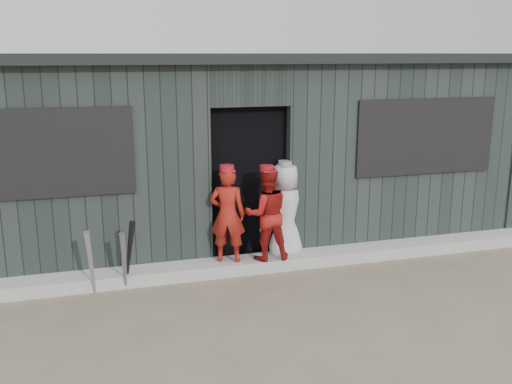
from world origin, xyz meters
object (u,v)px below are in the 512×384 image
object	(u,v)px
player_red_left	(227,215)
player_red_right	(267,214)
player_grey_back	(284,213)
bat_right	(129,254)
dugout	(224,147)
bat_mid	(124,261)
bat_left	(91,263)

from	to	relation	value
player_red_left	player_red_right	xyz separation A→B (m)	(0.48, -0.06, -0.01)
player_red_right	player_grey_back	bearing A→B (deg)	-137.80
bat_right	player_red_right	bearing A→B (deg)	3.98
bat_right	dugout	distance (m)	2.56
bat_mid	player_grey_back	size ratio (longest dim) A/B	0.57
bat_left	player_grey_back	world-z (taller)	player_grey_back
bat_left	player_red_left	size ratio (longest dim) A/B	0.67
player_red_left	player_grey_back	size ratio (longest dim) A/B	0.90
player_red_left	player_grey_back	bearing A→B (deg)	-147.00
bat_left	bat_mid	world-z (taller)	bat_left
player_red_left	player_grey_back	distance (m)	0.82
dugout	bat_left	bearing A→B (deg)	-135.29
dugout	bat_right	bearing A→B (deg)	-129.70
bat_right	player_red_left	xyz separation A→B (m)	(1.19, 0.17, 0.32)
bat_left	dugout	xyz separation A→B (m)	(1.96, 1.94, 0.90)
player_red_right	bat_left	bearing A→B (deg)	9.05
bat_mid	dugout	bearing A→B (deg)	50.34
player_grey_back	dugout	world-z (taller)	dugout
bat_right	player_grey_back	xyz separation A→B (m)	(1.98, 0.37, 0.23)
player_red_left	player_grey_back	xyz separation A→B (m)	(0.79, 0.20, -0.09)
player_red_right	player_red_left	bearing A→B (deg)	-3.16
player_red_right	dugout	size ratio (longest dim) A/B	0.14
bat_left	bat_mid	distance (m)	0.36
bat_left	player_red_right	world-z (taller)	player_red_right
bat_mid	player_red_right	distance (m)	1.77
player_red_right	bat_right	bearing A→B (deg)	7.46
player_grey_back	bat_right	bearing A→B (deg)	-1.72
bat_mid	player_grey_back	xyz separation A→B (m)	(2.04, 0.45, 0.28)
player_grey_back	dugout	xyz separation A→B (m)	(-0.44, 1.48, 0.64)
bat_right	bat_mid	bearing A→B (deg)	-128.89
bat_mid	player_red_left	xyz separation A→B (m)	(1.25, 0.25, 0.37)
player_red_right	dugout	bearing A→B (deg)	-82.36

